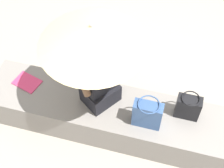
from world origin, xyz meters
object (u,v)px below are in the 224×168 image
at_px(handbag_black, 188,107).
at_px(tote_bag_canvas, 147,114).
at_px(magazine, 27,82).
at_px(person_seated, 100,77).
at_px(parasol, 92,36).

bearing_deg(handbag_black, tote_bag_canvas, -151.81).
height_order(tote_bag_canvas, magazine, tote_bag_canvas).
relative_size(person_seated, parasol, 0.79).
relative_size(person_seated, handbag_black, 2.97).
height_order(person_seated, magazine, person_seated).
height_order(parasol, tote_bag_canvas, parasol).
relative_size(parasol, tote_bag_canvas, 3.32).
bearing_deg(parasol, person_seated, 74.03).
height_order(person_seated, parasol, parasol).
height_order(parasol, handbag_black, parasol).
relative_size(handbag_black, tote_bag_canvas, 0.88).
bearing_deg(person_seated, magazine, 179.66).
distance_m(handbag_black, magazine, 1.74).
distance_m(parasol, handbag_black, 1.26).
distance_m(parasol, magazine, 1.30).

